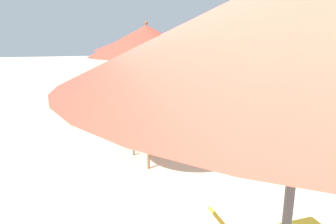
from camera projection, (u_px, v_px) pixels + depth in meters
umbrella_nearest at (308, 24)px, 1.33m from camera, size 2.21×2.21×2.72m
umbrella_second at (146, 41)px, 4.93m from camera, size 1.94×1.94×2.59m
lounger_second_shoreside at (161, 135)px, 6.41m from camera, size 1.57×0.73×0.65m
umbrella_farthest at (132, 43)px, 7.71m from camera, size 1.97×1.97×2.45m
lounger_farthest_shoreside at (142, 104)px, 9.48m from camera, size 1.63×0.70×0.60m
person_walking_near at (145, 74)px, 11.05m from camera, size 0.26×0.38×1.70m
person_walking_mid at (243, 82)px, 9.62m from camera, size 0.42×0.38×1.55m
beach_ball at (201, 111)px, 9.18m from camera, size 0.28×0.28×0.28m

